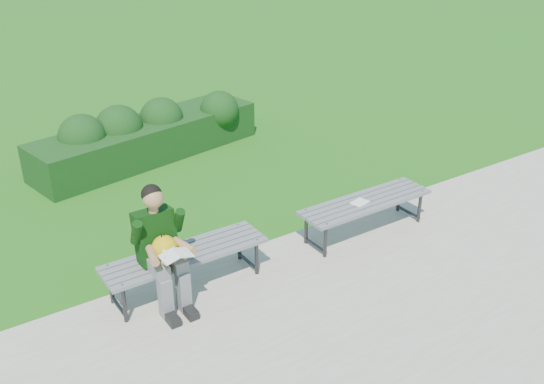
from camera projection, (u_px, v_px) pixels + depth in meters
The scene contains 7 objects.
ground at pixel (264, 244), 7.52m from camera, with size 80.00×80.00×0.00m.
walkway at pixel (356, 316), 6.21m from camera, with size 30.00×3.50×0.02m.
hedge at pixel (146, 134), 9.84m from camera, with size 3.98×1.70×0.95m.
bench_left at pixel (185, 257), 6.47m from camera, with size 1.80×0.50×0.46m.
bench_right at pixel (366, 204), 7.57m from camera, with size 1.80×0.50×0.46m.
seated_boy at pixel (161, 245), 6.12m from camera, with size 0.56×0.76×1.31m.
paper_sheet at pixel (360, 202), 7.50m from camera, with size 0.25×0.21×0.01m.
Camera 1 is at (-3.49, -5.45, 3.89)m, focal length 40.00 mm.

